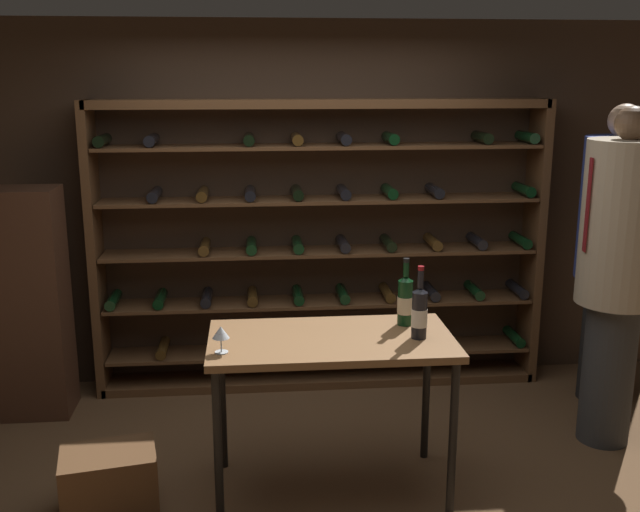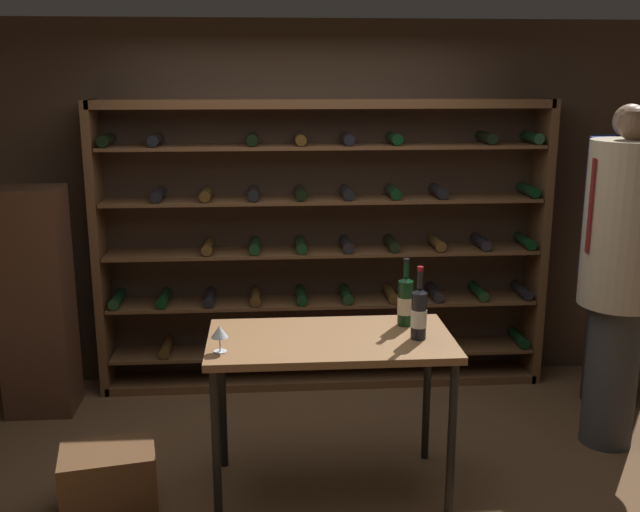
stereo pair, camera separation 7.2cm
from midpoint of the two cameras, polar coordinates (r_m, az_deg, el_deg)
ground_plane at (r=4.32m, az=0.16°, el=-17.36°), size 9.30×9.30×0.00m
back_wall at (r=5.42m, az=-1.19°, el=3.97°), size 5.68×0.10×2.62m
wine_rack at (r=5.28m, az=0.89°, el=0.71°), size 3.22×0.32×2.08m
tasting_table at (r=3.95m, az=1.33°, el=-7.53°), size 1.30×0.69×0.89m
person_bystander_dark_jacket at (r=5.36m, az=22.45°, el=0.90°), size 0.49×0.49×2.06m
person_bystander_red_print at (r=4.72m, az=22.74°, el=-0.61°), size 0.49×0.48×2.07m
wine_crate at (r=4.16m, az=-15.52°, el=-16.43°), size 0.53×0.42×0.35m
display_cabinet at (r=5.25m, az=-20.77°, el=-3.35°), size 0.44×0.36×1.54m
wine_bottle_amber_reserve at (r=4.09m, az=7.13°, el=-3.46°), size 0.09×0.09×0.38m
wine_bottle_green_slim at (r=3.89m, az=8.19°, el=-4.39°), size 0.08×0.08×0.39m
wine_glass_stemmed_left at (r=3.71m, az=-7.23°, el=-5.92°), size 0.09×0.09×0.14m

